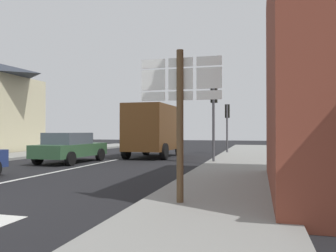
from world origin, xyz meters
name	(u,v)px	position (x,y,z in m)	size (l,w,h in m)	color
ground_plane	(101,163)	(0.00, 10.00, 0.00)	(80.00, 80.00, 0.00)	black
sidewalk_right	(236,170)	(6.61, 8.00, 0.07)	(3.03, 44.00, 0.14)	gray
lane_centre_stripe	(53,172)	(0.00, 6.00, 0.01)	(0.16, 12.00, 0.01)	silver
sedan_far	(70,147)	(-1.50, 9.68, 0.76)	(2.13, 4.28, 1.47)	#2D5133
delivery_truck	(153,129)	(1.44, 13.90, 1.65)	(2.50, 5.01, 3.05)	#4C2D14
route_sign_post	(180,109)	(5.94, 1.44, 2.00)	(1.66, 0.14, 3.20)	brown
traffic_light_near_right	(214,104)	(5.40, 10.86, 2.81)	(0.30, 0.49, 3.80)	#47474C
traffic_light_far_right	(227,117)	(5.40, 17.79, 2.46)	(0.30, 0.49, 3.33)	#47474C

